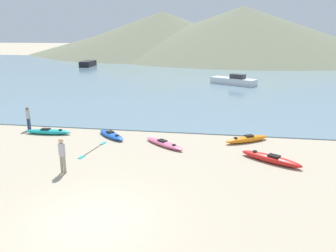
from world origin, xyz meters
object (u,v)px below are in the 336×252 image
at_px(loose_paddle, 93,150).
at_px(kayak_on_sand_1, 247,139).
at_px(kayak_on_sand_2, 48,132).
at_px(person_near_waterline, 28,117).
at_px(kayak_on_sand_4, 271,159).
at_px(person_near_foreground, 62,153).
at_px(moored_boat_1, 88,64).
at_px(kayak_on_sand_3, 111,135).
at_px(moored_boat_0, 234,81).
at_px(kayak_on_sand_0, 164,143).

bearing_deg(loose_paddle, kayak_on_sand_1, 18.38).
distance_m(kayak_on_sand_2, person_near_waterline, 2.03).
bearing_deg(kayak_on_sand_1, kayak_on_sand_4, -72.32).
distance_m(person_near_foreground, person_near_waterline, 8.32).
distance_m(kayak_on_sand_2, moored_boat_1, 44.88).
distance_m(kayak_on_sand_3, moored_boat_0, 24.37).
bearing_deg(kayak_on_sand_4, loose_paddle, 178.68).
relative_size(kayak_on_sand_0, moored_boat_1, 0.55).
relative_size(kayak_on_sand_2, kayak_on_sand_4, 1.00).
bearing_deg(kayak_on_sand_0, person_near_waterline, 169.58).
bearing_deg(moored_boat_0, person_near_waterline, -122.33).
relative_size(kayak_on_sand_3, loose_paddle, 0.86).
xyz_separation_m(kayak_on_sand_2, person_near_foreground, (3.78, -5.51, 0.80)).
relative_size(kayak_on_sand_2, person_near_foreground, 1.81).
distance_m(moored_boat_1, loose_paddle, 48.55).
bearing_deg(loose_paddle, kayak_on_sand_3, 84.47).
xyz_separation_m(kayak_on_sand_1, kayak_on_sand_2, (-12.47, -0.43, -0.02)).
bearing_deg(kayak_on_sand_4, kayak_on_sand_2, 168.98).
bearing_deg(kayak_on_sand_1, kayak_on_sand_3, -177.23).
height_order(moored_boat_0, loose_paddle, moored_boat_0).
height_order(kayak_on_sand_1, kayak_on_sand_3, kayak_on_sand_1).
xyz_separation_m(kayak_on_sand_4, moored_boat_1, (-28.29, 44.97, 0.39)).
bearing_deg(kayak_on_sand_2, kayak_on_sand_0, -7.59).
height_order(kayak_on_sand_0, kayak_on_sand_3, kayak_on_sand_3).
xyz_separation_m(kayak_on_sand_3, person_near_foreground, (-0.42, -5.53, 0.81)).
bearing_deg(kayak_on_sand_2, moored_boat_0, 61.76).
bearing_deg(kayak_on_sand_0, moored_boat_0, 79.11).
xyz_separation_m(kayak_on_sand_1, loose_paddle, (-8.50, -2.82, -0.16)).
xyz_separation_m(kayak_on_sand_0, person_near_waterline, (-9.48, 1.74, 0.75)).
height_order(kayak_on_sand_0, moored_boat_1, moored_boat_1).
distance_m(kayak_on_sand_0, kayak_on_sand_3, 3.68).
xyz_separation_m(kayak_on_sand_1, kayak_on_sand_4, (0.97, -3.04, 0.00)).
xyz_separation_m(person_near_foreground, person_near_waterline, (-5.53, 6.22, -0.07)).
height_order(kayak_on_sand_2, kayak_on_sand_4, kayak_on_sand_4).
bearing_deg(kayak_on_sand_4, person_near_waterline, 167.64).
height_order(person_near_waterline, moored_boat_1, person_near_waterline).
bearing_deg(moored_boat_0, loose_paddle, -108.27).
xyz_separation_m(kayak_on_sand_3, kayak_on_sand_4, (9.23, -2.64, 0.03)).
bearing_deg(kayak_on_sand_1, person_near_foreground, -145.67).
relative_size(person_near_foreground, moored_boat_1, 0.33).
bearing_deg(kayak_on_sand_4, person_near_foreground, -163.34).
height_order(kayak_on_sand_2, moored_boat_0, moored_boat_0).
xyz_separation_m(kayak_on_sand_1, kayak_on_sand_3, (-8.26, -0.40, -0.03)).
relative_size(kayak_on_sand_1, moored_boat_1, 0.56).
distance_m(kayak_on_sand_4, loose_paddle, 9.47).
relative_size(kayak_on_sand_3, moored_boat_0, 0.41).
bearing_deg(kayak_on_sand_3, moored_boat_1, 114.24).
relative_size(kayak_on_sand_0, person_near_foreground, 1.64).
xyz_separation_m(person_near_waterline, moored_boat_1, (-13.10, 41.64, -0.31)).
distance_m(kayak_on_sand_2, kayak_on_sand_3, 4.20).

